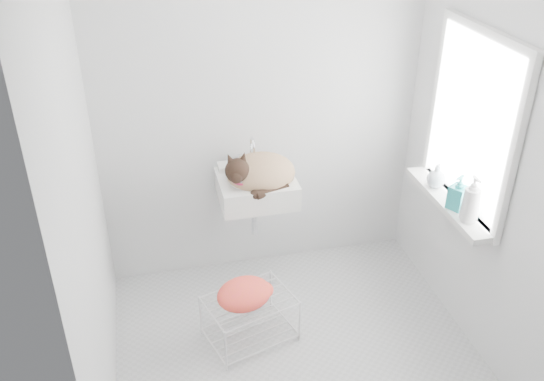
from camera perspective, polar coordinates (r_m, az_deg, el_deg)
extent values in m
cube|color=#B8B9B9|center=(3.80, 2.38, -15.25)|extent=(2.20, 2.00, 0.02)
cube|color=silver|center=(3.93, -1.11, 8.31)|extent=(2.20, 0.02, 2.50)
cube|color=silver|center=(3.49, 20.56, 3.41)|extent=(0.02, 2.00, 2.50)
cube|color=silver|center=(2.97, -17.99, -0.81)|extent=(0.02, 2.00, 2.50)
cube|color=white|center=(3.59, 19.00, 6.22)|extent=(0.01, 0.80, 1.00)
cube|color=white|center=(3.59, 18.80, 6.21)|extent=(0.04, 0.90, 1.10)
cube|color=white|center=(3.78, 16.75, -1.06)|extent=(0.16, 0.88, 0.04)
cube|color=white|center=(3.85, -1.54, 1.26)|extent=(0.50, 0.44, 0.20)
ellipsoid|color=tan|center=(3.84, -1.07, 1.63)|extent=(0.44, 0.38, 0.23)
sphere|color=black|center=(3.70, -3.41, 2.24)|extent=(0.16, 0.16, 0.16)
torus|color=#B51A41|center=(3.72, -3.09, 1.60)|extent=(0.14, 0.14, 0.06)
cube|color=silver|center=(3.79, -2.17, -12.36)|extent=(0.60, 0.50, 0.31)
ellipsoid|color=orange|center=(3.64, -2.70, -10.51)|extent=(0.41, 0.34, 0.14)
imported|color=white|center=(3.59, 18.46, -2.74)|extent=(0.10, 0.10, 0.24)
imported|color=teal|center=(3.69, 17.42, -1.62)|extent=(0.14, 0.13, 0.22)
imported|color=white|center=(3.89, 15.54, 0.40)|extent=(0.17, 0.17, 0.15)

